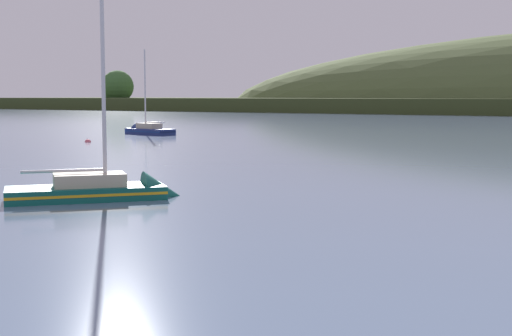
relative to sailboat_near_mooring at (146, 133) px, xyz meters
The scene contains 3 objects.
sailboat_near_mooring is the anchor object (origin of this frame).
sailboat_midwater_white 56.50m from the sailboat_near_mooring, 52.03° to the right, with size 7.14×7.66×12.34m.
mooring_buoy_off_fishing_boat 15.67m from the sailboat_near_mooring, 72.01° to the right, with size 0.64×0.64×0.72m.
Camera 1 is at (15.03, 3.92, 4.71)m, focal length 51.20 mm.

